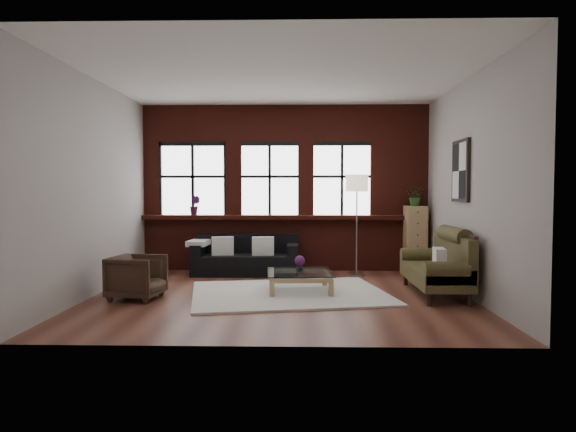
{
  "coord_description": "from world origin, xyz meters",
  "views": [
    {
      "loc": [
        0.3,
        -7.53,
        1.55
      ],
      "look_at": [
        0.1,
        0.6,
        1.15
      ],
      "focal_mm": 32.0,
      "sensor_mm": 36.0,
      "label": 1
    }
  ],
  "objects_px": {
    "dark_sofa": "(246,256)",
    "drawer_chest": "(415,240)",
    "armchair": "(137,277)",
    "vase": "(300,267)",
    "floor_lamp": "(357,221)",
    "vintage_settee": "(435,263)",
    "coffee_table": "(300,282)"
  },
  "relations": [
    {
      "from": "dark_sofa",
      "to": "coffee_table",
      "type": "xyz_separation_m",
      "value": [
        1.0,
        -1.67,
        -0.2
      ]
    },
    {
      "from": "coffee_table",
      "to": "vase",
      "type": "height_order",
      "value": "vase"
    },
    {
      "from": "coffee_table",
      "to": "floor_lamp",
      "type": "xyz_separation_m",
      "value": [
        1.03,
        1.58,
        0.84
      ]
    },
    {
      "from": "drawer_chest",
      "to": "floor_lamp",
      "type": "distance_m",
      "value": 1.24
    },
    {
      "from": "drawer_chest",
      "to": "floor_lamp",
      "type": "xyz_separation_m",
      "value": [
        -1.14,
        -0.34,
        0.36
      ]
    },
    {
      "from": "vintage_settee",
      "to": "vase",
      "type": "relative_size",
      "value": 13.27
    },
    {
      "from": "vintage_settee",
      "to": "armchair",
      "type": "xyz_separation_m",
      "value": [
        -4.34,
        -0.42,
        -0.16
      ]
    },
    {
      "from": "coffee_table",
      "to": "floor_lamp",
      "type": "height_order",
      "value": "floor_lamp"
    },
    {
      "from": "drawer_chest",
      "to": "floor_lamp",
      "type": "height_order",
      "value": "floor_lamp"
    },
    {
      "from": "coffee_table",
      "to": "vase",
      "type": "xyz_separation_m",
      "value": [
        0.0,
        0.0,
        0.23
      ]
    },
    {
      "from": "armchair",
      "to": "floor_lamp",
      "type": "relative_size",
      "value": 0.35
    },
    {
      "from": "vase",
      "to": "coffee_table",
      "type": "bearing_deg",
      "value": 0.0
    },
    {
      "from": "coffee_table",
      "to": "drawer_chest",
      "type": "distance_m",
      "value": 2.94
    },
    {
      "from": "vintage_settee",
      "to": "drawer_chest",
      "type": "bearing_deg",
      "value": 85.51
    },
    {
      "from": "armchair",
      "to": "coffee_table",
      "type": "relative_size",
      "value": 0.72
    },
    {
      "from": "coffee_table",
      "to": "vase",
      "type": "bearing_deg",
      "value": 0.0
    },
    {
      "from": "dark_sofa",
      "to": "armchair",
      "type": "relative_size",
      "value": 2.78
    },
    {
      "from": "vintage_settee",
      "to": "drawer_chest",
      "type": "relative_size",
      "value": 1.42
    },
    {
      "from": "drawer_chest",
      "to": "vase",
      "type": "bearing_deg",
      "value": -138.51
    },
    {
      "from": "vase",
      "to": "floor_lamp",
      "type": "relative_size",
      "value": 0.07
    },
    {
      "from": "dark_sofa",
      "to": "coffee_table",
      "type": "distance_m",
      "value": 1.96
    },
    {
      "from": "dark_sofa",
      "to": "vase",
      "type": "bearing_deg",
      "value": -59.04
    },
    {
      "from": "vintage_settee",
      "to": "vase",
      "type": "bearing_deg",
      "value": 176.59
    },
    {
      "from": "armchair",
      "to": "floor_lamp",
      "type": "height_order",
      "value": "floor_lamp"
    },
    {
      "from": "vintage_settee",
      "to": "coffee_table",
      "type": "height_order",
      "value": "vintage_settee"
    },
    {
      "from": "vintage_settee",
      "to": "drawer_chest",
      "type": "height_order",
      "value": "drawer_chest"
    },
    {
      "from": "armchair",
      "to": "vase",
      "type": "xyz_separation_m",
      "value": [
        2.32,
        0.54,
        0.07
      ]
    },
    {
      "from": "vintage_settee",
      "to": "coffee_table",
      "type": "xyz_separation_m",
      "value": [
        -2.01,
        0.12,
        -0.32
      ]
    },
    {
      "from": "dark_sofa",
      "to": "vintage_settee",
      "type": "xyz_separation_m",
      "value": [
        3.01,
        -1.79,
        0.13
      ]
    },
    {
      "from": "dark_sofa",
      "to": "drawer_chest",
      "type": "bearing_deg",
      "value": 4.56
    },
    {
      "from": "armchair",
      "to": "coffee_table",
      "type": "height_order",
      "value": "armchair"
    },
    {
      "from": "coffee_table",
      "to": "floor_lamp",
      "type": "relative_size",
      "value": 0.49
    }
  ]
}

